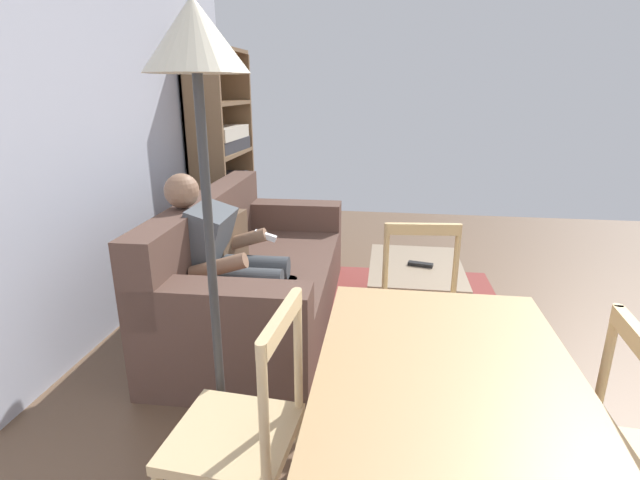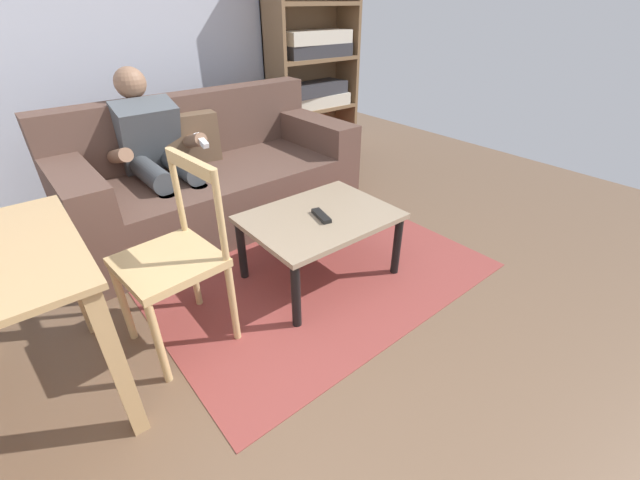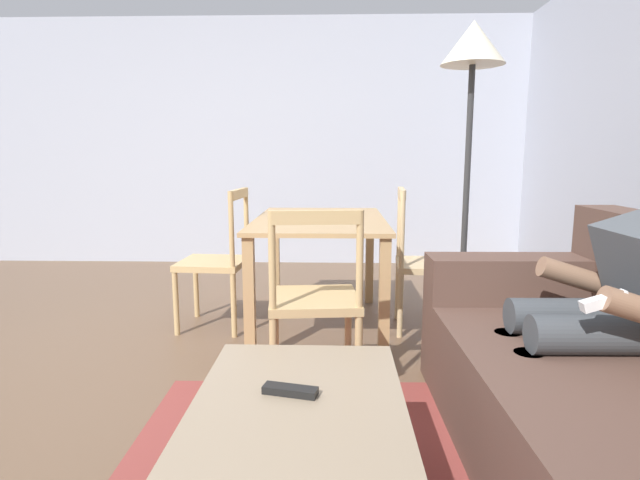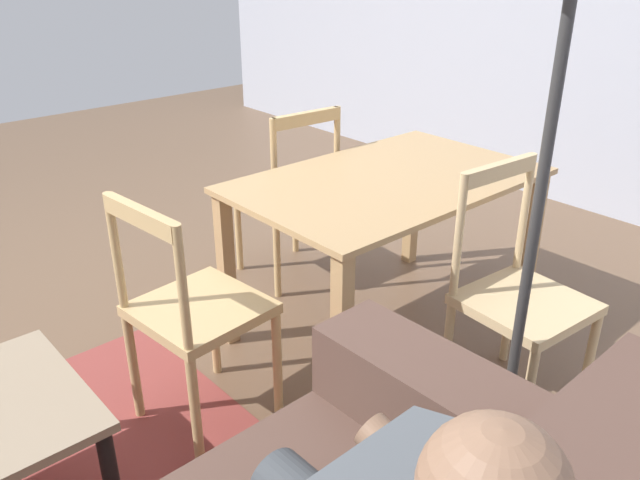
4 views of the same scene
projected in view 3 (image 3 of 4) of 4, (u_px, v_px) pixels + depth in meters
ground_plane at (122, 380)px, 2.64m from camera, size 8.23×8.23×0.00m
wall_side at (232, 144)px, 5.39m from camera, size 0.12×6.23×2.55m
person_lounging at (616, 304)px, 1.97m from camera, size 0.60×0.93×1.12m
coffee_table at (300, 414)px, 1.56m from camera, size 0.85×0.64×0.42m
tv_remote at (290, 390)px, 1.56m from camera, size 0.09×0.18×0.02m
dining_table at (320, 235)px, 3.34m from camera, size 1.33×0.84×0.75m
dining_chair_near_wall at (424, 263)px, 3.35m from camera, size 0.45×0.45×0.94m
dining_chair_facing_couch at (314, 302)px, 2.39m from camera, size 0.46×0.46×0.92m
dining_chair_by_doorway at (217, 262)px, 3.39m from camera, size 0.45×0.45×0.93m
floor_lamp at (472, 75)px, 2.87m from camera, size 0.36×0.36×1.89m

